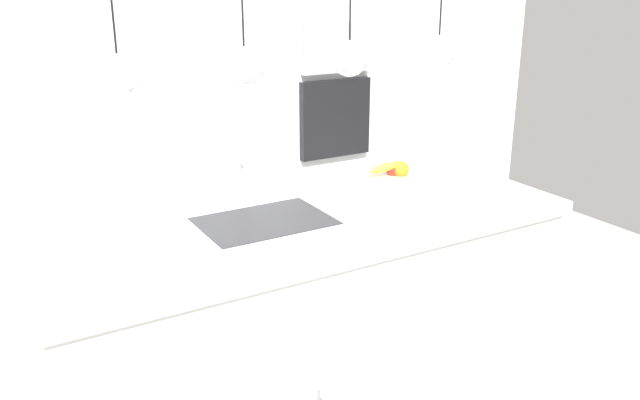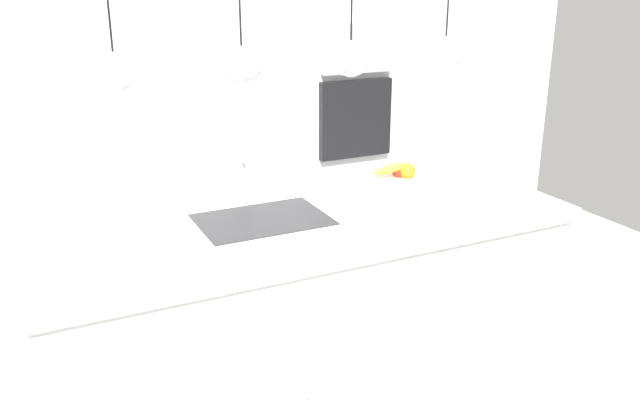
% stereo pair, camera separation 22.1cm
% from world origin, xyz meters
% --- Properties ---
extents(floor, '(6.60, 6.60, 0.00)m').
position_xyz_m(floor, '(0.00, 0.00, 0.00)').
color(floor, '#BCB7AD').
rests_on(floor, ground).
extents(back_wall, '(6.00, 0.10, 2.60)m').
position_xyz_m(back_wall, '(0.00, 1.65, 1.30)').
color(back_wall, white).
rests_on(back_wall, ground).
extents(kitchen_island, '(2.40, 1.00, 0.93)m').
position_xyz_m(kitchen_island, '(0.00, 0.00, 0.47)').
color(kitchen_island, white).
rests_on(kitchen_island, ground).
extents(sink_basin, '(0.56, 0.40, 0.02)m').
position_xyz_m(sink_basin, '(-0.18, 0.00, 0.92)').
color(sink_basin, '#2D2D30').
rests_on(sink_basin, kitchen_island).
extents(faucet, '(0.02, 0.17, 0.22)m').
position_xyz_m(faucet, '(-0.18, 0.21, 1.07)').
color(faucet, silver).
rests_on(faucet, kitchen_island).
extents(fruit_bowl, '(0.27, 0.27, 0.14)m').
position_xyz_m(fruit_bowl, '(0.59, 0.10, 0.97)').
color(fruit_bowl, beige).
rests_on(fruit_bowl, kitchen_island).
extents(microwave, '(0.54, 0.08, 0.34)m').
position_xyz_m(microwave, '(1.15, 1.58, 1.46)').
color(microwave, '#9E9EA3').
rests_on(microwave, back_wall).
extents(oven, '(0.56, 0.08, 0.56)m').
position_xyz_m(oven, '(1.15, 1.58, 0.96)').
color(oven, black).
rests_on(oven, back_wall).
extents(pendant_light_left, '(0.16, 0.16, 0.76)m').
position_xyz_m(pendant_light_left, '(-0.75, 0.00, 1.60)').
color(pendant_light_left, silver).
extents(pendant_light_center_left, '(0.16, 0.16, 0.76)m').
position_xyz_m(pendant_light_center_left, '(-0.25, 0.00, 1.60)').
color(pendant_light_center_left, silver).
extents(pendant_light_center_right, '(0.16, 0.16, 0.76)m').
position_xyz_m(pendant_light_center_right, '(0.25, 0.00, 1.60)').
color(pendant_light_center_right, silver).
extents(pendant_light_right, '(0.16, 0.16, 0.76)m').
position_xyz_m(pendant_light_right, '(0.75, 0.00, 1.60)').
color(pendant_light_right, silver).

